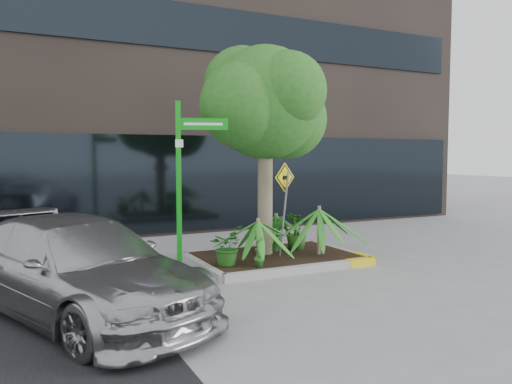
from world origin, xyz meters
name	(u,v)px	position (x,y,z in m)	size (l,w,h in m)	color
ground	(273,266)	(0.00, 0.00, 0.00)	(80.00, 80.00, 0.00)	gray
planter	(277,257)	(0.23, 0.27, 0.10)	(3.35, 2.36, 0.15)	#9E9E99
tree	(265,103)	(0.07, 0.52, 3.21)	(2.93, 2.60, 4.40)	gray
palm_front	(319,209)	(1.02, -0.05, 1.08)	(1.11, 1.11, 1.24)	gray
palm_left	(258,221)	(-0.41, -0.15, 0.92)	(0.93, 0.93, 1.03)	gray
palm_back	(276,216)	(0.53, 0.86, 0.87)	(0.86, 0.86, 0.96)	gray
parked_car	(78,267)	(-3.80, -1.50, 0.66)	(1.85, 4.55, 1.32)	#A5A6AA
shrub_a	(226,246)	(-1.08, -0.18, 0.51)	(0.65, 0.65, 0.72)	#215A19
shrub_b	(297,231)	(0.88, 0.60, 0.54)	(0.44, 0.44, 0.78)	#2A5C1B
shrub_c	(259,250)	(-0.58, -0.55, 0.45)	(0.32, 0.32, 0.60)	#2D7223
shrub_d	(276,233)	(0.39, 0.62, 0.53)	(0.41, 0.41, 0.75)	#1F601B
street_sign_post	(182,170)	(-1.92, -0.26, 1.90)	(0.87, 1.09, 3.08)	#0C8E14
cattle_sign	(284,194)	(0.23, -0.02, 1.42)	(0.54, 0.25, 1.87)	slate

